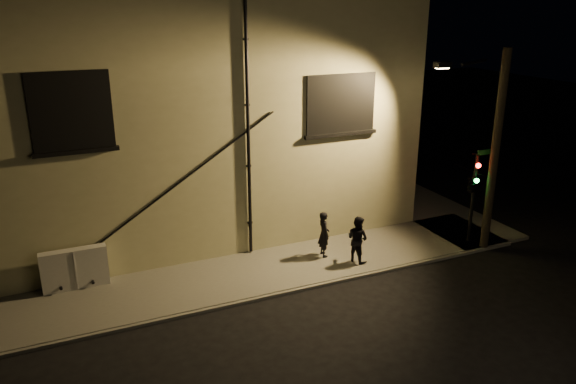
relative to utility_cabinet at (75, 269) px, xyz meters
name	(u,v)px	position (x,y,z in m)	size (l,w,h in m)	color
ground	(338,282)	(7.47, -2.70, -0.75)	(90.00, 90.00, 0.00)	black
sidewalk	(311,225)	(8.69, 1.69, -0.69)	(21.00, 16.00, 0.12)	#57574E
building	(168,103)	(4.47, 6.29, 3.66)	(16.20, 12.23, 8.80)	tan
utility_cabinet	(75,269)	(0.00, 0.00, 0.00)	(1.90, 0.32, 1.25)	#B3B2AA
pedestrian_a	(324,234)	(7.82, -1.04, 0.16)	(0.57, 0.38, 1.57)	black
pedestrian_b	(358,239)	(8.64, -1.86, 0.16)	(0.76, 0.60, 1.57)	black
traffic_signal	(472,183)	(12.95, -2.20, 1.62)	(1.17, 1.95, 3.35)	black
streetlamp_pole	(492,147)	(13.25, -2.58, 2.95)	(2.02, 1.38, 6.93)	black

